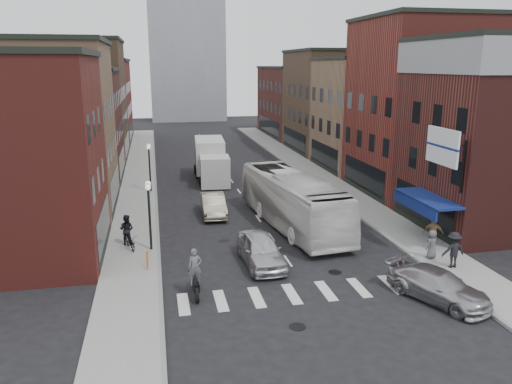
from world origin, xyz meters
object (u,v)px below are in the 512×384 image
sedan_left_near (261,250)px  streetlamp_far (149,159)px  billboard_sign (444,148)px  transit_bus (292,200)px  ped_right_b (433,233)px  curb_car (438,286)px  ped_right_a (454,250)px  bike_rack (147,260)px  motorcycle_rider (195,274)px  sedan_left_far (213,205)px  parked_bicycle (130,242)px  ped_right_c (432,244)px  ped_left_solo (127,230)px  box_truck (211,161)px  streetlamp_near (149,203)px

sedan_left_near → streetlamp_far: bearing=106.4°
billboard_sign → sedan_left_near: bearing=178.2°
transit_bus → ped_right_b: 9.16m
curb_car → ped_right_a: size_ratio=2.54×
bike_rack → motorcycle_rider: motorcycle_rider is taller
sedan_left_far → parked_bicycle: (-5.59, -6.14, -0.19)m
streetlamp_far → sedan_left_near: streetlamp_far is taller
ped_right_a → transit_bus: bearing=-55.3°
transit_bus → billboard_sign: bearing=-50.9°
sedan_left_far → parked_bicycle: sedan_left_far is taller
curb_car → ped_right_a: ped_right_a is taller
sedan_left_far → streetlamp_far: bearing=122.1°
parked_bicycle → bike_rack: bearing=-89.9°
parked_bicycle → ped_right_a: ped_right_a is taller
parked_bicycle → ped_right_b: size_ratio=0.84×
ped_right_a → ped_right_b: ped_right_a is taller
sedan_left_far → bike_rack: bearing=-115.0°
motorcycle_rider → ped_right_c: 13.25m
bike_rack → sedan_left_far: size_ratio=0.17×
sedan_left_near → ped_left_solo: bearing=147.0°
transit_bus → streetlamp_far: bearing=123.1°
streetlamp_far → sedan_left_far: size_ratio=0.88×
ped_right_c → box_truck: bearing=-93.2°
bike_rack → ped_right_c: size_ratio=0.50×
parked_bicycle → ped_right_b: bearing=-29.4°
billboard_sign → ped_right_c: size_ratio=2.30×
bike_rack → box_truck: size_ratio=0.09×
box_truck → transit_bus: box_truck is taller
curb_car → ped_right_b: 6.56m
motorcycle_rider → sedan_left_far: size_ratio=0.50×
ped_left_solo → ped_right_b: bearing=-170.8°
transit_bus → streetlamp_near: bearing=-169.2°
streetlamp_far → sedan_left_near: size_ratio=0.84×
transit_bus → ped_left_solo: bearing=-177.1°
motorcycle_rider → ped_right_a: 13.55m
streetlamp_near → curb_car: size_ratio=0.84×
ped_left_solo → curb_car: bearing=167.9°
box_truck → sedan_left_far: (-1.18, -11.26, -1.08)m
ped_right_c → ped_right_a: bearing=79.7°
billboard_sign → motorcycle_rider: billboard_sign is taller
billboard_sign → motorcycle_rider: size_ratio=1.58×
box_truck → ped_right_a: bearing=-63.1°
streetlamp_near → parked_bicycle: size_ratio=2.54×
bike_rack → ped_left_solo: (-1.19, 3.81, 0.52)m
box_truck → motorcycle_rider: 24.23m
motorcycle_rider → transit_bus: bearing=49.9°
billboard_sign → ped_right_a: billboard_sign is taller
transit_bus → ped_left_solo: size_ratio=7.00×
billboard_sign → motorcycle_rider: bearing=-168.9°
streetlamp_near → box_truck: 18.62m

